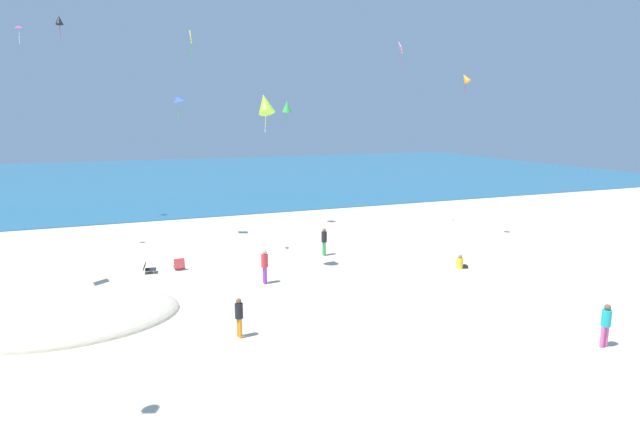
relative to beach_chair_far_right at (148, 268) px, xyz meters
name	(u,v)px	position (x,y,z in m)	size (l,w,h in m)	color
ground_plane	(299,275)	(6.93, -3.00, -0.26)	(120.00, 120.00, 0.00)	beige
ocean_water	(187,176)	(6.93, 43.43, -0.24)	(120.00, 60.00, 0.05)	#236084
dune_mound	(71,319)	(-3.08, -5.09, -0.26)	(8.14, 5.70, 1.50)	beige
beach_chair_far_right	(148,268)	(0.00, 0.00, 0.00)	(0.67, 0.57, 0.55)	black
beach_chair_near_camera	(179,265)	(1.50, 0.02, 0.01)	(0.58, 0.61, 0.61)	#D13D3D
person_0	(460,263)	(15.09, -4.99, 0.02)	(0.65, 0.43, 0.75)	yellow
person_1	(265,264)	(5.03, -3.67, 0.67)	(0.33, 0.33, 1.62)	purple
person_2	(324,240)	(9.44, -0.12, 0.65)	(0.33, 0.33, 1.57)	green
person_3	(606,322)	(13.98, -14.30, 0.62)	(0.30, 0.30, 1.52)	#D8599E
person_4	(239,315)	(2.65, -9.06, 0.57)	(0.35, 0.35, 1.44)	orange
kite_pink	(400,49)	(16.91, 4.90, 11.94)	(0.38, 0.76, 1.66)	pink
kite_blue	(177,99)	(2.51, 6.77, 8.54)	(0.89, 0.95, 1.50)	blue
kite_lime	(265,104)	(5.64, -2.07, 8.05)	(0.95, 1.20, 1.95)	#99DB33
kite_black	(59,20)	(-4.30, 14.88, 14.06)	(0.60, 0.67, 1.54)	black
kite_yellow	(191,38)	(2.81, 1.58, 11.38)	(0.14, 0.63, 1.36)	yellow
kite_green	(287,107)	(9.95, 8.08, 8.18)	(0.95, 0.96, 1.59)	green
kite_magenta	(18,27)	(-5.51, 6.14, 12.10)	(0.46, 0.42, 0.95)	#DB3DA8
kite_orange	(466,78)	(18.91, 0.45, 9.78)	(0.73, 0.81, 1.26)	orange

